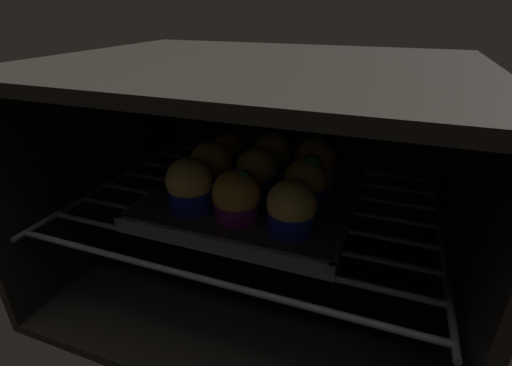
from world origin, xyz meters
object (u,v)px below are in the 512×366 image
Objects in this scene: muffin_row1_col1 at (255,173)px; muffin_row2_col0 at (230,153)px; muffin_row0_col0 at (190,186)px; muffin_row2_col2 at (315,162)px; muffin_row1_col2 at (306,183)px; muffin_row1_col0 at (211,167)px; muffin_row2_col1 at (271,156)px; muffin_row0_col1 at (235,197)px; muffin_row0_col2 at (292,208)px; baking_tray at (256,197)px.

muffin_row2_col0 is at bearing 135.94° from muffin_row1_col1.
muffin_row2_col2 is at bearing 44.70° from muffin_row0_col0.
muffin_row1_col2 is at bearing -87.73° from muffin_row2_col2.
muffin_row2_col1 reaches higher than muffin_row1_col0.
muffin_row2_col0 is 7.67cm from muffin_row2_col1.
muffin_row0_col1 is 8.06cm from muffin_row0_col2.
muffin_row2_col0 is at bearing 135.46° from muffin_row0_col2.
muffin_row0_col0 is 7.06cm from muffin_row0_col1.
muffin_row0_col0 reaches higher than baking_tray.
muffin_row2_col2 reaches higher than muffin_row0_col2.
muffin_row1_col1 is at bearing 3.39° from muffin_row1_col0.
muffin_row2_col2 is (7.56, 7.16, 4.27)cm from baking_tray.
muffin_row1_col2 is at bearing -45.42° from muffin_row2_col1.
muffin_row1_col1 is 0.94× the size of muffin_row1_col2.
muffin_row0_col0 is 15.07cm from muffin_row2_col0.
muffin_row1_col1 is 8.12cm from muffin_row1_col2.
muffin_row0_col0 is 7.29cm from muffin_row1_col0.
muffin_row0_col1 is 0.92× the size of muffin_row2_col1.
muffin_row2_col2 reaches higher than muffin_row1_col0.
muffin_row1_col0 is (-7.50, -0.20, 4.13)cm from baking_tray.
muffin_row0_col0 is 15.11cm from muffin_row0_col2.
muffin_row1_col0 reaches higher than baking_tray.
muffin_row2_col1 is at bearing 89.91° from muffin_row0_col1.
muffin_row0_col0 is 0.98× the size of muffin_row1_col2.
muffin_row0_col0 is 0.97× the size of muffin_row2_col2.
muffin_row1_col0 is 10.88cm from muffin_row2_col1.
baking_tray is 3.68× the size of muffin_row2_col2.
muffin_row1_col0 is 1.12× the size of muffin_row2_col0.
muffin_row2_col2 reaches higher than muffin_row2_col0.
muffin_row2_col2 is at bearing -5.07° from muffin_row2_col1.
muffin_row2_col1 is at bearing 65.24° from muffin_row0_col0.
muffin_row0_col2 is at bearing -26.55° from muffin_row1_col0.
muffin_row0_col1 is at bearing -63.26° from muffin_row2_col0.
muffin_row1_col0 is 15.36cm from muffin_row1_col2.
baking_tray is 8.46cm from muffin_row0_col1.
muffin_row2_col1 reaches higher than muffin_row0_col2.
baking_tray is 3.95× the size of muffin_row1_col1.
muffin_row1_col2 is at bearing -2.18° from baking_tray.
muffin_row0_col1 is 0.98× the size of muffin_row1_col1.
muffin_row2_col0 is at bearing 153.37° from muffin_row1_col2.
muffin_row0_col2 is 0.89× the size of muffin_row2_col1.
muffin_row1_col1 is (7.25, 0.43, -0.06)cm from muffin_row1_col0.
muffin_row1_col2 is (-0.00, 7.58, 0.21)cm from muffin_row0_col2.
muffin_row2_col1 is at bearing 91.24° from baking_tray.
muffin_row0_col2 is at bearing -1.47° from muffin_row0_col0.
baking_tray is 8.80cm from muffin_row1_col2.
muffin_row2_col2 is at bearing 26.05° from muffin_row1_col0.
muffin_row1_col0 is at bearing -153.95° from muffin_row2_col2.
muffin_row2_col0 is at bearing 92.22° from muffin_row0_col0.
baking_tray is at bearing 45.96° from muffin_row0_col0.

